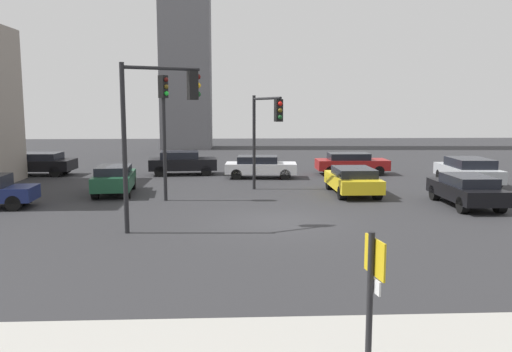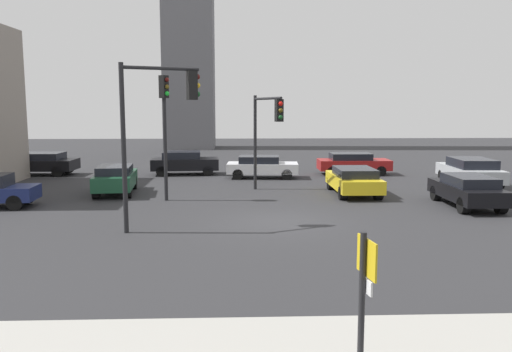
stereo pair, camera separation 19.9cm
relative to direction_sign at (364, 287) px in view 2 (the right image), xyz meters
The scene contains 13 objects.
ground_plane 11.46m from the direction_sign, 92.15° to the left, with size 99.56×99.56×0.00m, color #2D2D30.
direction_sign is the anchor object (origin of this frame).
traffic_light_0 17.41m from the direction_sign, 91.60° to the left, with size 1.23×3.64×4.82m.
traffic_light_1 11.57m from the direction_sign, 114.19° to the left, with size 2.59×1.26×5.70m.
traffic_light_2 16.88m from the direction_sign, 107.90° to the left, with size 0.48×0.45×5.63m.
car_0 17.59m from the direction_sign, 77.63° to the left, with size 2.00×4.38×1.33m.
car_2 25.49m from the direction_sign, 101.83° to the left, with size 4.28×2.20×1.46m.
car_3 22.86m from the direction_sign, 61.63° to the left, with size 2.41×4.90×1.46m.
car_4 28.78m from the direction_sign, 119.80° to the left, with size 4.79×2.25×1.41m.
car_5 25.11m from the direction_sign, 77.63° to the left, with size 4.45×1.93×1.36m.
car_6 16.02m from the direction_sign, 60.35° to the left, with size 1.88×4.41×1.37m.
car_7 23.20m from the direction_sign, 91.08° to the left, with size 4.32×2.10×1.32m.
car_8 19.46m from the direction_sign, 113.87° to the left, with size 2.13×4.06×1.41m.
Camera 2 is at (-1.51, -18.89, 4.29)m, focal length 36.35 mm.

